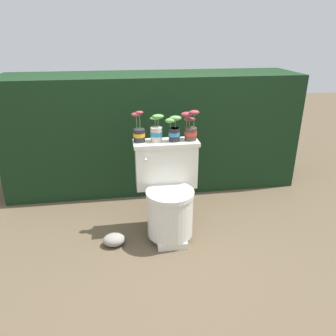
# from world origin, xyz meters

# --- Properties ---
(ground_plane) EXTENTS (12.00, 12.00, 0.00)m
(ground_plane) POSITION_xyz_m (0.00, 0.00, 0.00)
(ground_plane) COLOR brown
(hedge_backdrop) EXTENTS (2.92, 0.66, 1.16)m
(hedge_backdrop) POSITION_xyz_m (0.00, 1.11, 0.58)
(hedge_backdrop) COLOR black
(hedge_backdrop) RESTS_ON ground
(toilet) EXTENTS (0.51, 0.49, 0.76)m
(toilet) POSITION_xyz_m (0.01, 0.11, 0.36)
(toilet) COLOR silver
(toilet) RESTS_ON ground
(potted_plant_left) EXTENTS (0.10, 0.09, 0.24)m
(potted_plant_left) POSITION_xyz_m (-0.19, 0.26, 0.83)
(potted_plant_left) COLOR #262628
(potted_plant_left) RESTS_ON toilet
(potted_plant_midleft) EXTENTS (0.11, 0.11, 0.21)m
(potted_plant_midleft) POSITION_xyz_m (-0.06, 0.25, 0.84)
(potted_plant_midleft) COLOR beige
(potted_plant_midleft) RESTS_ON toilet
(potted_plant_middle) EXTENTS (0.13, 0.09, 0.20)m
(potted_plant_middle) POSITION_xyz_m (0.07, 0.23, 0.85)
(potted_plant_middle) COLOR #262628
(potted_plant_middle) RESTS_ON toilet
(potted_plant_midright) EXTENTS (0.14, 0.12, 0.24)m
(potted_plant_midright) POSITION_xyz_m (0.20, 0.25, 0.85)
(potted_plant_midright) COLOR #47382D
(potted_plant_midright) RESTS_ON toilet
(garden_stone) EXTENTS (0.17, 0.14, 0.09)m
(garden_stone) POSITION_xyz_m (-0.43, 0.01, 0.05)
(garden_stone) COLOR gray
(garden_stone) RESTS_ON ground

